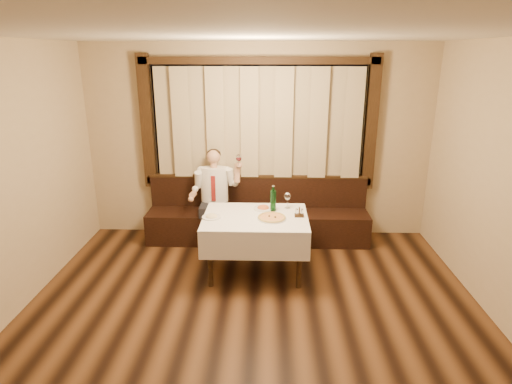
{
  "coord_description": "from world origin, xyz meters",
  "views": [
    {
      "loc": [
        0.16,
        -3.15,
        2.65
      ],
      "look_at": [
        0.0,
        1.9,
        1.0
      ],
      "focal_mm": 30.0,
      "sensor_mm": 36.0,
      "label": 1
    }
  ],
  "objects_px": {
    "dining_table": "(255,224)",
    "pasta_red": "(263,206)",
    "pizza": "(272,218)",
    "seated_man": "(214,189)",
    "cruet_caddy": "(299,214)",
    "green_bottle": "(273,200)",
    "banquette": "(258,219)",
    "pasta_cream": "(211,215)"
  },
  "relations": [
    {
      "from": "pasta_red",
      "to": "pasta_cream",
      "type": "height_order",
      "value": "pasta_red"
    },
    {
      "from": "dining_table",
      "to": "pasta_red",
      "type": "xyz_separation_m",
      "value": [
        0.09,
        0.26,
        0.14
      ]
    },
    {
      "from": "cruet_caddy",
      "to": "pasta_cream",
      "type": "bearing_deg",
      "value": -175.83
    },
    {
      "from": "pizza",
      "to": "banquette",
      "type": "bearing_deg",
      "value": 100.15
    },
    {
      "from": "dining_table",
      "to": "pasta_cream",
      "type": "height_order",
      "value": "pasta_cream"
    },
    {
      "from": "banquette",
      "to": "cruet_caddy",
      "type": "bearing_deg",
      "value": -62.77
    },
    {
      "from": "pizza",
      "to": "cruet_caddy",
      "type": "relative_size",
      "value": 2.94
    },
    {
      "from": "pasta_red",
      "to": "seated_man",
      "type": "height_order",
      "value": "seated_man"
    },
    {
      "from": "seated_man",
      "to": "banquette",
      "type": "bearing_deg",
      "value": 8.11
    },
    {
      "from": "pizza",
      "to": "pasta_cream",
      "type": "relative_size",
      "value": 1.53
    },
    {
      "from": "pizza",
      "to": "pasta_cream",
      "type": "distance_m",
      "value": 0.73
    },
    {
      "from": "banquette",
      "to": "pasta_red",
      "type": "xyz_separation_m",
      "value": [
        0.09,
        -0.77,
        0.48
      ]
    },
    {
      "from": "banquette",
      "to": "pizza",
      "type": "relative_size",
      "value": 9.1
    },
    {
      "from": "pizza",
      "to": "green_bottle",
      "type": "xyz_separation_m",
      "value": [
        0.02,
        0.27,
        0.13
      ]
    },
    {
      "from": "pasta_cream",
      "to": "seated_man",
      "type": "relative_size",
      "value": 0.17
    },
    {
      "from": "pizza",
      "to": "cruet_caddy",
      "type": "xyz_separation_m",
      "value": [
        0.33,
        0.08,
        0.03
      ]
    },
    {
      "from": "pasta_cream",
      "to": "dining_table",
      "type": "bearing_deg",
      "value": 7.1
    },
    {
      "from": "banquette",
      "to": "dining_table",
      "type": "height_order",
      "value": "banquette"
    },
    {
      "from": "pasta_cream",
      "to": "cruet_caddy",
      "type": "xyz_separation_m",
      "value": [
        1.06,
        0.06,
        0.01
      ]
    },
    {
      "from": "banquette",
      "to": "pizza",
      "type": "xyz_separation_m",
      "value": [
        0.2,
        -1.11,
        0.46
      ]
    },
    {
      "from": "banquette",
      "to": "pasta_cream",
      "type": "relative_size",
      "value": 13.95
    },
    {
      "from": "pizza",
      "to": "pasta_red",
      "type": "relative_size",
      "value": 1.44
    },
    {
      "from": "pasta_cream",
      "to": "seated_man",
      "type": "bearing_deg",
      "value": 95.08
    },
    {
      "from": "pizza",
      "to": "seated_man",
      "type": "relative_size",
      "value": 0.26
    },
    {
      "from": "cruet_caddy",
      "to": "dining_table",
      "type": "bearing_deg",
      "value": -179.76
    },
    {
      "from": "pasta_cream",
      "to": "green_bottle",
      "type": "bearing_deg",
      "value": 19.06
    },
    {
      "from": "dining_table",
      "to": "pasta_cream",
      "type": "bearing_deg",
      "value": -172.9
    },
    {
      "from": "pasta_cream",
      "to": "pizza",
      "type": "bearing_deg",
      "value": -1.25
    },
    {
      "from": "dining_table",
      "to": "green_bottle",
      "type": "bearing_deg",
      "value": 41.7
    },
    {
      "from": "banquette",
      "to": "seated_man",
      "type": "relative_size",
      "value": 2.35
    },
    {
      "from": "pasta_cream",
      "to": "cruet_caddy",
      "type": "relative_size",
      "value": 1.92
    },
    {
      "from": "green_bottle",
      "to": "seated_man",
      "type": "distance_m",
      "value": 1.12
    },
    {
      "from": "pizza",
      "to": "seated_man",
      "type": "distance_m",
      "value": 1.3
    },
    {
      "from": "dining_table",
      "to": "banquette",
      "type": "bearing_deg",
      "value": 90.0
    },
    {
      "from": "dining_table",
      "to": "cruet_caddy",
      "type": "xyz_separation_m",
      "value": [
        0.53,
        -0.01,
        0.15
      ]
    },
    {
      "from": "pasta_cream",
      "to": "seated_man",
      "type": "xyz_separation_m",
      "value": [
        -0.09,
        1.0,
        0.01
      ]
    },
    {
      "from": "green_bottle",
      "to": "cruet_caddy",
      "type": "bearing_deg",
      "value": -32.12
    },
    {
      "from": "cruet_caddy",
      "to": "seated_man",
      "type": "bearing_deg",
      "value": 141.62
    },
    {
      "from": "dining_table",
      "to": "cruet_caddy",
      "type": "height_order",
      "value": "cruet_caddy"
    },
    {
      "from": "pizza",
      "to": "green_bottle",
      "type": "relative_size",
      "value": 1.06
    },
    {
      "from": "banquette",
      "to": "pasta_cream",
      "type": "xyz_separation_m",
      "value": [
        -0.53,
        -1.09,
        0.48
      ]
    },
    {
      "from": "pizza",
      "to": "seated_man",
      "type": "height_order",
      "value": "seated_man"
    }
  ]
}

